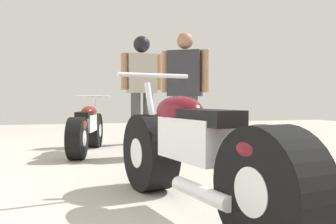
{
  "coord_description": "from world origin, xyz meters",
  "views": [
    {
      "loc": [
        -0.86,
        -0.29,
        0.75
      ],
      "look_at": [
        0.12,
        3.33,
        0.62
      ],
      "focal_mm": 39.79,
      "sensor_mm": 36.0,
      "label": 1
    }
  ],
  "objects_px": {
    "motorcycle_black_naked": "(86,129)",
    "mechanic_with_helmet": "(142,79)",
    "motorcycle_maroon_cruiser": "(197,155)",
    "mechanic_in_blue": "(185,86)"
  },
  "relations": [
    {
      "from": "motorcycle_maroon_cruiser",
      "to": "mechanic_with_helmet",
      "type": "distance_m",
      "value": 3.96
    },
    {
      "from": "mechanic_in_blue",
      "to": "motorcycle_black_naked",
      "type": "bearing_deg",
      "value": 157.11
    },
    {
      "from": "motorcycle_black_naked",
      "to": "mechanic_with_helmet",
      "type": "bearing_deg",
      "value": 42.27
    },
    {
      "from": "motorcycle_black_naked",
      "to": "mechanic_with_helmet",
      "type": "xyz_separation_m",
      "value": [
        0.96,
        0.87,
        0.74
      ]
    },
    {
      "from": "motorcycle_black_naked",
      "to": "mechanic_in_blue",
      "type": "height_order",
      "value": "mechanic_in_blue"
    },
    {
      "from": "motorcycle_maroon_cruiser",
      "to": "mechanic_in_blue",
      "type": "xyz_separation_m",
      "value": [
        0.71,
        2.47,
        0.53
      ]
    },
    {
      "from": "mechanic_in_blue",
      "to": "mechanic_with_helmet",
      "type": "bearing_deg",
      "value": 102.31
    },
    {
      "from": "motorcycle_maroon_cruiser",
      "to": "mechanic_in_blue",
      "type": "relative_size",
      "value": 1.26
    },
    {
      "from": "motorcycle_black_naked",
      "to": "mechanic_in_blue",
      "type": "bearing_deg",
      "value": -22.89
    },
    {
      "from": "mechanic_in_blue",
      "to": "motorcycle_maroon_cruiser",
      "type": "bearing_deg",
      "value": -106.0
    }
  ]
}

